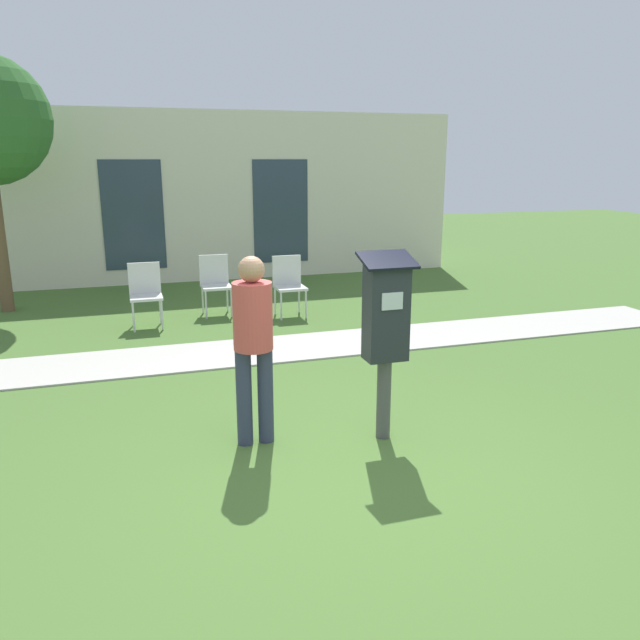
{
  "coord_description": "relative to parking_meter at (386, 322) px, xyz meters",
  "views": [
    {
      "loc": [
        -1.63,
        -4.13,
        2.32
      ],
      "look_at": [
        -0.15,
        0.52,
        1.05
      ],
      "focal_mm": 35.0,
      "sensor_mm": 36.0,
      "label": 1
    }
  ],
  "objects": [
    {
      "name": "outdoor_chair_left",
      "position": [
        -1.75,
        4.39,
        -0.49
      ],
      "size": [
        0.44,
        0.44,
        0.9
      ],
      "rotation": [
        0.0,
        0.0,
        0.14
      ],
      "color": "silver",
      "rests_on": "ground"
    },
    {
      "name": "building_facade",
      "position": [
        -0.38,
        7.68,
        0.58
      ],
      "size": [
        10.0,
        0.26,
        3.2
      ],
      "color": "beige",
      "rests_on": "ground"
    },
    {
      "name": "outdoor_chair_right",
      "position": [
        0.34,
        4.41,
        -0.49
      ],
      "size": [
        0.44,
        0.44,
        0.9
      ],
      "rotation": [
        0.0,
        0.0,
        0.15
      ],
      "color": "silver",
      "rests_on": "ground"
    },
    {
      "name": "ground_plane",
      "position": [
        -0.38,
        -0.4,
        -1.02
      ],
      "size": [
        40.0,
        40.0,
        0.0
      ],
      "primitive_type": "plane",
      "color": "#476B2D"
    },
    {
      "name": "outdoor_chair_middle",
      "position": [
        -0.71,
        4.82,
        -0.49
      ],
      "size": [
        0.44,
        0.44,
        0.9
      ],
      "rotation": [
        0.0,
        0.0,
        -0.39
      ],
      "color": "silver",
      "rests_on": "ground"
    },
    {
      "name": "sidewalk",
      "position": [
        -0.38,
        2.73,
        -1.01
      ],
      "size": [
        12.0,
        1.1,
        0.02
      ],
      "color": "#B7B2A8",
      "rests_on": "ground"
    },
    {
      "name": "parking_meter",
      "position": [
        0.0,
        0.0,
        0.0
      ],
      "size": [
        0.44,
        0.31,
        1.59
      ],
      "color": "#4C4C4C",
      "rests_on": "ground"
    },
    {
      "name": "person_standing",
      "position": [
        -1.06,
        0.23,
        -0.09
      ],
      "size": [
        0.32,
        0.32,
        1.58
      ],
      "rotation": [
        0.0,
        0.0,
        0.54
      ],
      "color": "#333851",
      "rests_on": "ground"
    }
  ]
}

